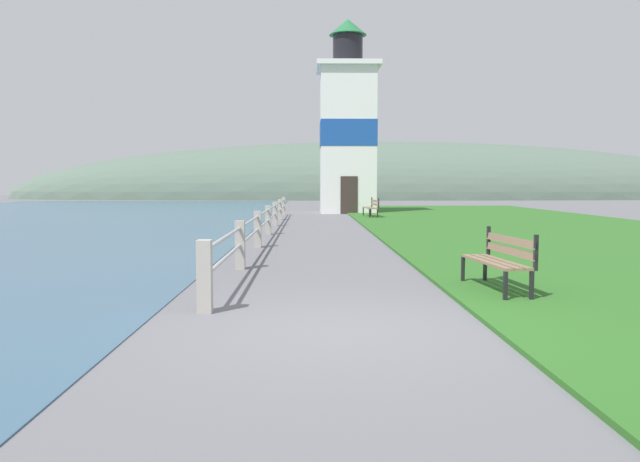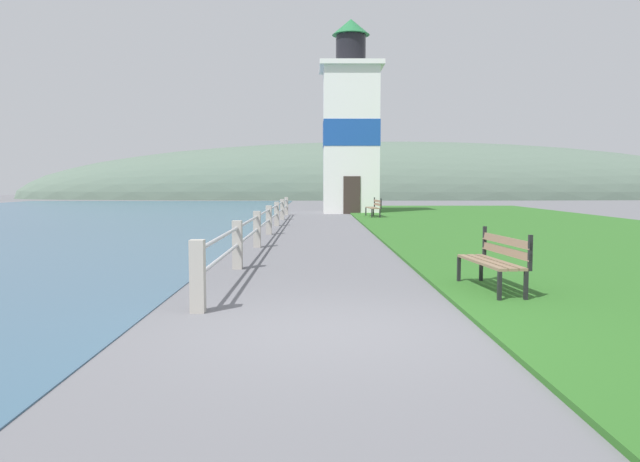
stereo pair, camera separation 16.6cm
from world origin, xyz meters
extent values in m
plane|color=slate|center=(0.00, 0.00, 0.00)|extent=(160.00, 160.00, 0.00)
cube|color=#2D6623|center=(7.72, 14.74, 0.03)|extent=(12.00, 44.21, 0.06)
cube|color=#A8A399|center=(-1.62, 1.00, 0.46)|extent=(0.18, 0.18, 0.92)
cube|color=#A8A399|center=(-1.62, 5.01, 0.46)|extent=(0.18, 0.18, 0.92)
cube|color=#A8A399|center=(-1.62, 9.02, 0.46)|extent=(0.18, 0.18, 0.92)
cube|color=#A8A399|center=(-1.62, 13.03, 0.46)|extent=(0.18, 0.18, 0.92)
cube|color=#A8A399|center=(-1.62, 17.03, 0.46)|extent=(0.18, 0.18, 0.92)
cube|color=#A8A399|center=(-1.62, 21.04, 0.46)|extent=(0.18, 0.18, 0.92)
cube|color=#A8A399|center=(-1.62, 25.05, 0.46)|extent=(0.18, 0.18, 0.92)
cylinder|color=#B2B2B7|center=(-1.62, 13.03, 0.78)|extent=(0.06, 24.05, 0.06)
cylinder|color=#B2B2B7|center=(-1.62, 13.03, 0.46)|extent=(0.06, 24.05, 0.06)
cube|color=#846B51|center=(2.30, 2.31, 0.47)|extent=(0.29, 1.71, 0.04)
cube|color=#846B51|center=(2.44, 2.32, 0.47)|extent=(0.29, 1.71, 0.04)
cube|color=#846B51|center=(2.59, 2.34, 0.47)|extent=(0.29, 1.71, 0.04)
cube|color=#846B51|center=(2.68, 2.35, 0.79)|extent=(0.23, 1.71, 0.11)
cube|color=#846B51|center=(2.68, 2.35, 0.63)|extent=(0.23, 1.71, 0.11)
cube|color=black|center=(2.34, 1.48, 0.23)|extent=(0.05, 0.05, 0.45)
cube|color=black|center=(2.17, 3.13, 0.23)|extent=(0.05, 0.05, 0.45)
cube|color=black|center=(2.71, 1.52, 0.23)|extent=(0.05, 0.05, 0.45)
cube|color=black|center=(2.54, 3.17, 0.23)|extent=(0.05, 0.05, 0.45)
cube|color=black|center=(2.76, 1.52, 0.70)|extent=(0.05, 0.05, 0.49)
cube|color=black|center=(2.59, 3.17, 0.70)|extent=(0.05, 0.05, 0.49)
cube|color=#846B51|center=(2.43, 22.59, 0.47)|extent=(0.24, 1.95, 0.04)
cube|color=#846B51|center=(2.58, 22.60, 0.47)|extent=(0.24, 1.95, 0.04)
cube|color=#846B51|center=(2.72, 22.61, 0.47)|extent=(0.24, 1.95, 0.04)
cube|color=#846B51|center=(2.81, 22.62, 0.79)|extent=(0.18, 1.95, 0.11)
cube|color=#846B51|center=(2.81, 22.62, 0.63)|extent=(0.18, 1.95, 0.11)
cube|color=black|center=(2.45, 21.64, 0.23)|extent=(0.05, 0.05, 0.45)
cube|color=black|center=(2.33, 23.54, 0.23)|extent=(0.05, 0.05, 0.45)
cube|color=black|center=(2.82, 21.67, 0.23)|extent=(0.05, 0.05, 0.45)
cube|color=black|center=(2.70, 23.56, 0.23)|extent=(0.05, 0.05, 0.45)
cube|color=black|center=(2.87, 21.67, 0.70)|extent=(0.05, 0.05, 0.49)
cube|color=black|center=(2.75, 23.57, 0.70)|extent=(0.05, 0.05, 0.49)
cube|color=white|center=(1.80, 27.73, 3.91)|extent=(2.96, 2.96, 7.83)
cube|color=#194799|center=(1.80, 27.73, 4.31)|extent=(3.00, 3.00, 1.41)
cube|color=white|center=(1.80, 27.73, 7.95)|extent=(3.41, 3.41, 0.25)
cylinder|color=black|center=(1.80, 27.73, 8.86)|extent=(1.63, 1.63, 1.57)
cone|color=#23703D|center=(1.80, 27.73, 10.08)|extent=(2.04, 2.04, 0.86)
cube|color=#332823|center=(1.80, 26.23, 1.00)|extent=(0.90, 0.06, 2.00)
ellipsoid|color=#566B5B|center=(8.00, 59.47, 0.00)|extent=(80.00, 16.00, 12.00)
camera|label=1|loc=(-0.30, -6.78, 1.63)|focal=35.00mm
camera|label=2|loc=(-0.13, -6.79, 1.63)|focal=35.00mm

